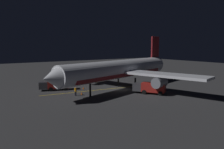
% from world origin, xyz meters
% --- Properties ---
extents(ground_plane, '(180.00, 180.00, 0.20)m').
position_xyz_m(ground_plane, '(0.00, 0.00, -0.10)').
color(ground_plane, '#323234').
extents(apron_guide_stripe, '(3.15, 25.24, 0.01)m').
position_xyz_m(apron_guide_stripe, '(2.27, 4.00, 0.00)').
color(apron_guide_stripe, gold).
rests_on(apron_guide_stripe, ground_plane).
extents(airliner, '(37.44, 39.56, 12.01)m').
position_xyz_m(airliner, '(0.17, -0.60, 4.34)').
color(airliner, silver).
rests_on(airliner, ground_plane).
extents(baggage_truck, '(3.98, 6.42, 2.56)m').
position_xyz_m(baggage_truck, '(7.40, 11.96, 1.30)').
color(baggage_truck, maroon).
rests_on(baggage_truck, ground_plane).
extents(catering_truck, '(6.53, 5.11, 2.24)m').
position_xyz_m(catering_truck, '(-7.08, -2.48, 1.19)').
color(catering_truck, maroon).
rests_on(catering_truck, ground_plane).
extents(ground_crew_worker, '(0.40, 0.40, 1.74)m').
position_xyz_m(ground_crew_worker, '(-0.16, 10.72, 0.89)').
color(ground_crew_worker, black).
rests_on(ground_crew_worker, ground_plane).
extents(traffic_cone_near_left, '(0.50, 0.50, 0.55)m').
position_xyz_m(traffic_cone_near_left, '(0.06, 9.28, 0.25)').
color(traffic_cone_near_left, '#EA590F').
rests_on(traffic_cone_near_left, ground_plane).
extents(traffic_cone_near_right, '(0.50, 0.50, 0.55)m').
position_xyz_m(traffic_cone_near_right, '(4.88, 6.35, 0.25)').
color(traffic_cone_near_right, '#EA590F').
rests_on(traffic_cone_near_right, ground_plane).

